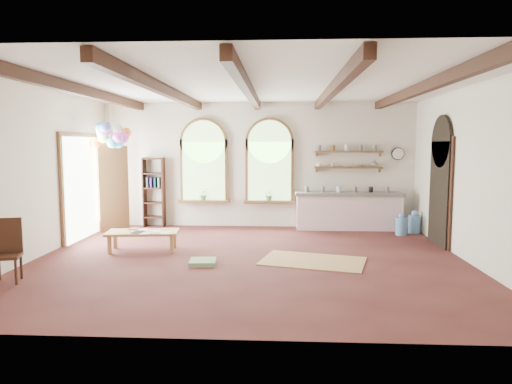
# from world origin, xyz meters

# --- Properties ---
(floor) EXTENTS (8.00, 8.00, 0.00)m
(floor) POSITION_xyz_m (0.00, 0.00, 0.00)
(floor) COLOR #562723
(floor) RESTS_ON ground
(ceiling_beams) EXTENTS (6.20, 6.80, 0.18)m
(ceiling_beams) POSITION_xyz_m (0.00, 0.00, 3.10)
(ceiling_beams) COLOR black
(ceiling_beams) RESTS_ON ceiling
(window_left) EXTENTS (1.30, 0.28, 2.20)m
(window_left) POSITION_xyz_m (-1.40, 3.43, 1.63)
(window_left) COLOR brown
(window_left) RESTS_ON floor
(window_right) EXTENTS (1.30, 0.28, 2.20)m
(window_right) POSITION_xyz_m (0.30, 3.43, 1.63)
(window_right) COLOR brown
(window_right) RESTS_ON floor
(left_doorway) EXTENTS (0.10, 1.90, 2.50)m
(left_doorway) POSITION_xyz_m (-3.95, 1.80, 1.15)
(left_doorway) COLOR brown
(left_doorway) RESTS_ON floor
(right_doorway) EXTENTS (0.10, 1.30, 2.40)m
(right_doorway) POSITION_xyz_m (3.95, 1.50, 1.10)
(right_doorway) COLOR black
(right_doorway) RESTS_ON floor
(kitchen_counter) EXTENTS (2.68, 0.62, 0.94)m
(kitchen_counter) POSITION_xyz_m (2.30, 3.20, 0.48)
(kitchen_counter) COLOR #FAD4DD
(kitchen_counter) RESTS_ON floor
(wall_shelf_lower) EXTENTS (1.70, 0.24, 0.04)m
(wall_shelf_lower) POSITION_xyz_m (2.30, 3.38, 1.55)
(wall_shelf_lower) COLOR brown
(wall_shelf_lower) RESTS_ON wall_back
(wall_shelf_upper) EXTENTS (1.70, 0.24, 0.04)m
(wall_shelf_upper) POSITION_xyz_m (2.30, 3.38, 1.95)
(wall_shelf_upper) COLOR brown
(wall_shelf_upper) RESTS_ON wall_back
(wall_clock) EXTENTS (0.32, 0.04, 0.32)m
(wall_clock) POSITION_xyz_m (3.55, 3.45, 1.90)
(wall_clock) COLOR black
(wall_clock) RESTS_ON wall_back
(bookshelf) EXTENTS (0.53, 0.32, 1.80)m
(bookshelf) POSITION_xyz_m (-2.70, 3.32, 0.90)
(bookshelf) COLOR black
(bookshelf) RESTS_ON floor
(coffee_table) EXTENTS (1.47, 0.80, 0.40)m
(coffee_table) POSITION_xyz_m (-2.18, 0.60, 0.35)
(coffee_table) COLOR tan
(coffee_table) RESTS_ON floor
(side_chair) EXTENTS (0.49, 0.49, 0.99)m
(side_chair) POSITION_xyz_m (-3.66, -1.57, 0.28)
(side_chair) COLOR black
(side_chair) RESTS_ON floor
(floor_mat) EXTENTS (2.08, 1.58, 0.02)m
(floor_mat) POSITION_xyz_m (1.18, -0.07, 0.01)
(floor_mat) COLOR tan
(floor_mat) RESTS_ON floor
(floor_cushion) EXTENTS (0.50, 0.50, 0.08)m
(floor_cushion) POSITION_xyz_m (-0.80, -0.37, 0.04)
(floor_cushion) COLOR #779D6C
(floor_cushion) RESTS_ON floor
(water_jug_a) EXTENTS (0.27, 0.27, 0.53)m
(water_jug_a) POSITION_xyz_m (3.44, 2.50, 0.23)
(water_jug_a) COLOR #598CC0
(water_jug_a) RESTS_ON floor
(water_jug_b) EXTENTS (0.29, 0.29, 0.56)m
(water_jug_b) POSITION_xyz_m (3.82, 2.76, 0.24)
(water_jug_b) COLOR #598CC0
(water_jug_b) RESTS_ON floor
(balloon_cluster) EXTENTS (0.88, 0.94, 1.16)m
(balloon_cluster) POSITION_xyz_m (-3.41, 2.30, 2.33)
(balloon_cluster) COLOR silver
(balloon_cluster) RESTS_ON floor
(table_book) EXTENTS (0.19, 0.25, 0.02)m
(table_book) POSITION_xyz_m (-2.50, 0.80, 0.41)
(table_book) COLOR olive
(table_book) RESTS_ON coffee_table
(tablet) EXTENTS (0.24, 0.31, 0.01)m
(tablet) POSITION_xyz_m (-2.23, 0.47, 0.41)
(tablet) COLOR black
(tablet) RESTS_ON coffee_table
(potted_plant_left) EXTENTS (0.27, 0.23, 0.30)m
(potted_plant_left) POSITION_xyz_m (-1.40, 3.32, 0.85)
(potted_plant_left) COLOR #598C4C
(potted_plant_left) RESTS_ON window_left
(potted_plant_right) EXTENTS (0.27, 0.23, 0.30)m
(potted_plant_right) POSITION_xyz_m (0.30, 3.32, 0.85)
(potted_plant_right) COLOR #598C4C
(potted_plant_right) RESTS_ON window_right
(shelf_cup_a) EXTENTS (0.12, 0.10, 0.10)m
(shelf_cup_a) POSITION_xyz_m (1.55, 3.38, 1.62)
(shelf_cup_a) COLOR white
(shelf_cup_a) RESTS_ON wall_shelf_lower
(shelf_cup_b) EXTENTS (0.10, 0.10, 0.09)m
(shelf_cup_b) POSITION_xyz_m (1.90, 3.38, 1.62)
(shelf_cup_b) COLOR beige
(shelf_cup_b) RESTS_ON wall_shelf_lower
(shelf_bowl_a) EXTENTS (0.22, 0.22, 0.05)m
(shelf_bowl_a) POSITION_xyz_m (2.25, 3.38, 1.60)
(shelf_bowl_a) COLOR beige
(shelf_bowl_a) RESTS_ON wall_shelf_lower
(shelf_bowl_b) EXTENTS (0.20, 0.20, 0.06)m
(shelf_bowl_b) POSITION_xyz_m (2.60, 3.38, 1.60)
(shelf_bowl_b) COLOR #8C664C
(shelf_bowl_b) RESTS_ON wall_shelf_lower
(shelf_vase) EXTENTS (0.18, 0.18, 0.19)m
(shelf_vase) POSITION_xyz_m (2.95, 3.38, 1.67)
(shelf_vase) COLOR slate
(shelf_vase) RESTS_ON wall_shelf_lower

